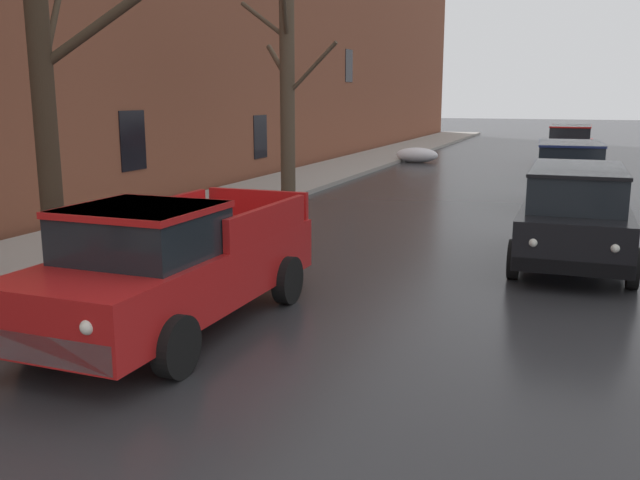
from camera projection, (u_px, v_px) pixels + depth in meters
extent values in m
cube|color=gray|center=(245.00, 196.00, 21.12)|extent=(3.11, 80.00, 0.15)
cube|color=brown|center=(179.00, 3.00, 20.66)|extent=(0.60, 80.00, 11.62)
cube|color=black|center=(132.00, 141.00, 18.53)|extent=(0.08, 1.10, 1.60)
cube|color=black|center=(260.00, 137.00, 25.82)|extent=(0.08, 1.10, 1.60)
cube|color=black|center=(349.00, 66.00, 34.77)|extent=(0.08, 1.10, 1.60)
ellipsoid|color=white|center=(417.00, 155.00, 32.60)|extent=(2.01, 0.98, 0.70)
ellipsoid|color=white|center=(408.00, 157.00, 32.85)|extent=(0.60, 0.50, 0.50)
cylinder|color=#382B1E|center=(44.00, 107.00, 10.51)|extent=(0.35, 0.35, 5.83)
cylinder|color=#382B1E|center=(105.00, 20.00, 10.44)|extent=(1.82, 1.21, 1.52)
cylinder|color=#382B1E|center=(52.00, 27.00, 11.18)|extent=(1.05, 1.79, 1.74)
cylinder|color=#4C3D2D|center=(287.00, 91.00, 19.01)|extent=(0.41, 0.41, 6.42)
cylinder|color=#4C3D2D|center=(311.00, 69.00, 18.54)|extent=(1.58, 0.31, 1.43)
cylinder|color=#4C3D2D|center=(289.00, 52.00, 19.84)|extent=(0.88, 2.12, 0.96)
cylinder|color=#4C3D2D|center=(264.00, 21.00, 18.89)|extent=(1.44, 0.20, 1.08)
cylinder|color=#4C3D2D|center=(278.00, 62.00, 19.76)|extent=(1.41, 1.68, 1.11)
cylinder|color=#4C3D2D|center=(285.00, 12.00, 17.95)|extent=(0.57, 1.37, 1.36)
cube|color=red|center=(176.00, 273.00, 9.27)|extent=(1.92, 5.07, 0.76)
cube|color=black|center=(142.00, 232.00, 8.48)|extent=(1.66, 1.63, 0.64)
cube|color=red|center=(141.00, 209.00, 8.42)|extent=(1.70, 1.68, 0.08)
cube|color=red|center=(268.00, 221.00, 9.75)|extent=(0.12, 2.42, 0.44)
cube|color=red|center=(161.00, 214.00, 10.38)|extent=(0.12, 2.42, 0.44)
cube|color=red|center=(258.00, 203.00, 11.40)|extent=(1.77, 0.12, 0.44)
cube|color=#B7B7BC|center=(44.00, 349.00, 7.06)|extent=(1.78, 0.14, 0.32)
sphere|color=white|center=(88.00, 327.00, 6.74)|extent=(0.16, 0.16, 0.16)
cylinder|color=black|center=(176.00, 347.00, 7.62)|extent=(0.23, 0.72, 0.72)
cylinder|color=black|center=(40.00, 326.00, 8.30)|extent=(0.23, 0.72, 0.72)
cylinder|color=black|center=(288.00, 280.00, 10.38)|extent=(0.23, 0.72, 0.72)
cylinder|color=black|center=(179.00, 269.00, 11.06)|extent=(0.23, 0.72, 0.72)
cube|color=black|center=(574.00, 226.00, 12.67)|extent=(1.87, 4.47, 0.80)
cube|color=black|center=(577.00, 185.00, 12.56)|extent=(1.60, 3.13, 0.68)
cube|color=black|center=(578.00, 168.00, 12.50)|extent=(1.64, 3.20, 0.06)
cube|color=black|center=(572.00, 268.00, 10.73)|extent=(1.80, 0.14, 0.22)
cube|color=black|center=(574.00, 221.00, 14.73)|extent=(1.80, 0.14, 0.22)
cylinder|color=black|center=(633.00, 268.00, 11.17)|extent=(0.19, 0.68, 0.68)
cylinder|color=black|center=(514.00, 259.00, 11.81)|extent=(0.19, 0.68, 0.68)
cylinder|color=black|center=(623.00, 237.00, 13.71)|extent=(0.19, 0.68, 0.68)
cylinder|color=black|center=(525.00, 230.00, 14.34)|extent=(0.19, 0.68, 0.68)
sphere|color=silver|center=(615.00, 248.00, 10.43)|extent=(0.14, 0.14, 0.14)
sphere|color=silver|center=(533.00, 243.00, 10.83)|extent=(0.14, 0.14, 0.14)
cube|color=navy|center=(568.00, 181.00, 19.42)|extent=(2.12, 4.40, 0.80)
cube|color=black|center=(570.00, 154.00, 19.31)|extent=(1.79, 3.09, 0.68)
cube|color=navy|center=(571.00, 143.00, 19.24)|extent=(1.83, 3.15, 0.06)
cube|color=black|center=(569.00, 201.00, 17.52)|extent=(1.87, 0.21, 0.22)
cube|color=black|center=(565.00, 182.00, 21.44)|extent=(1.87, 0.21, 0.22)
cylinder|color=black|center=(608.00, 203.00, 17.96)|extent=(0.21, 0.69, 0.68)
cylinder|color=black|center=(530.00, 200.00, 18.55)|extent=(0.21, 0.69, 0.68)
cylinder|color=black|center=(600.00, 190.00, 20.45)|extent=(0.21, 0.69, 0.68)
cylinder|color=black|center=(532.00, 188.00, 21.04)|extent=(0.21, 0.69, 0.68)
sphere|color=silver|center=(597.00, 188.00, 17.23)|extent=(0.14, 0.14, 0.14)
sphere|color=silver|center=(545.00, 186.00, 17.60)|extent=(0.14, 0.14, 0.14)
cube|color=#1E5633|center=(567.00, 165.00, 25.39)|extent=(1.81, 4.15, 0.60)
cube|color=black|center=(568.00, 149.00, 25.46)|extent=(1.53, 2.17, 0.52)
cube|color=#1E5633|center=(569.00, 143.00, 25.42)|extent=(1.56, 2.22, 0.06)
cube|color=black|center=(563.00, 175.00, 23.61)|extent=(1.69, 0.16, 0.22)
cube|color=black|center=(569.00, 165.00, 27.25)|extent=(1.69, 0.16, 0.22)
cylinder|color=black|center=(591.00, 178.00, 23.97)|extent=(0.19, 0.60, 0.60)
cylinder|color=black|center=(538.00, 176.00, 24.62)|extent=(0.19, 0.60, 0.60)
cylinder|color=black|center=(592.00, 171.00, 26.29)|extent=(0.19, 0.60, 0.60)
cylinder|color=black|center=(544.00, 169.00, 26.93)|extent=(0.19, 0.60, 0.60)
sphere|color=silver|center=(581.00, 168.00, 23.32)|extent=(0.14, 0.14, 0.14)
sphere|color=silver|center=(547.00, 167.00, 23.73)|extent=(0.14, 0.14, 0.14)
cube|color=red|center=(569.00, 150.00, 30.68)|extent=(1.95, 4.74, 0.80)
cube|color=black|center=(571.00, 133.00, 30.57)|extent=(1.67, 3.32, 0.68)
cube|color=red|center=(571.00, 126.00, 30.51)|extent=(1.71, 3.39, 0.06)
cube|color=#520B0B|center=(567.00, 161.00, 28.62)|extent=(1.87, 0.14, 0.22)
cube|color=#520B0B|center=(571.00, 152.00, 32.85)|extent=(1.87, 0.14, 0.22)
cylinder|color=black|center=(592.00, 162.00, 29.08)|extent=(0.19, 0.68, 0.68)
cylinder|color=black|center=(544.00, 161.00, 29.77)|extent=(0.19, 0.68, 0.68)
cylinder|color=black|center=(592.00, 157.00, 31.75)|extent=(0.19, 0.68, 0.68)
cylinder|color=black|center=(548.00, 156.00, 32.44)|extent=(0.19, 0.68, 0.68)
sphere|color=silver|center=(584.00, 152.00, 28.30)|extent=(0.14, 0.14, 0.14)
sphere|color=silver|center=(552.00, 151.00, 28.74)|extent=(0.14, 0.14, 0.14)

